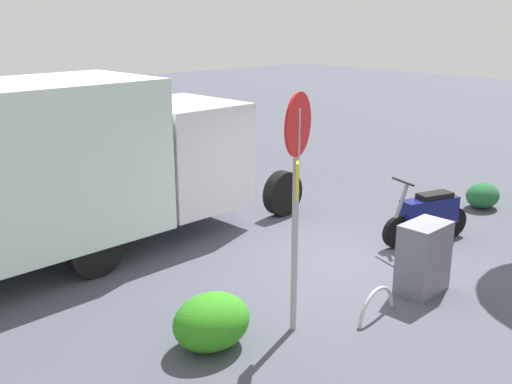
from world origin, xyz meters
TOP-DOWN VIEW (x-y plane):
  - ground_plane at (0.00, 0.00)m, footprint 60.00×60.00m
  - box_truck_near at (2.87, -3.25)m, footprint 7.02×2.52m
  - motorcycle at (-1.71, 0.30)m, footprint 1.77×0.75m
  - stop_sign at (2.25, 0.93)m, footprint 0.71×0.33m
  - utility_cabinet at (0.05, 1.37)m, footprint 0.77×0.53m
  - bike_rack_hoop at (1.19, 1.43)m, footprint 0.85×0.14m
  - shrub_near_sign at (3.30, 0.57)m, footprint 0.99×0.81m
  - shrub_by_tree at (-4.29, -0.04)m, footprint 0.77×0.63m

SIDE VIEW (x-z plane):
  - ground_plane at x=0.00m, z-range 0.00..0.00m
  - bike_rack_hoop at x=1.19m, z-range -0.43..0.43m
  - shrub_by_tree at x=-4.29m, z-range 0.00..0.53m
  - shrub_near_sign at x=3.30m, z-range 0.00..0.67m
  - utility_cabinet at x=0.05m, z-range 0.00..1.04m
  - motorcycle at x=-1.71m, z-range -0.08..1.12m
  - box_truck_near at x=2.87m, z-range 0.15..3.07m
  - stop_sign at x=2.25m, z-range 0.50..3.54m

